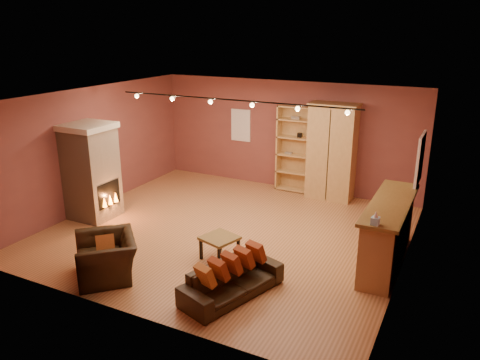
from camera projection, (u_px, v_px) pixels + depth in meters
The scene contains 16 objects.
floor at pixel (227, 231), 9.77m from camera, with size 7.00×7.00×0.00m, color #985F36.
ceiling at pixel (226, 97), 8.90m from camera, with size 7.00×7.00×0.00m, color #552F1A.
back_wall at pixel (286, 135), 12.10m from camera, with size 7.00×0.02×2.80m, color brown.
left_wall at pixel (94, 148), 10.83m from camera, with size 0.02×6.50×2.80m, color brown.
right_wall at pixel (410, 194), 7.84m from camera, with size 0.02×6.50×2.80m, color brown.
fireplace at pixel (92, 171), 10.23m from camera, with size 1.01×0.98×2.12m.
back_window at pixel (241, 125), 12.59m from camera, with size 0.56×0.04×0.86m, color white.
bookcase at pixel (295, 148), 11.95m from camera, with size 0.91×0.35×2.22m.
armoire at pixel (332, 152), 11.34m from camera, with size 1.16×0.66×2.37m.
bar_counter at pixel (388, 233), 8.29m from camera, with size 0.65×2.47×1.18m.
tissue_box at pixel (375, 219), 7.14m from camera, with size 0.13×0.13×0.22m.
right_window at pixel (420, 160), 8.96m from camera, with size 0.05×0.90×1.00m, color white.
loveseat at pixel (232, 275), 7.35m from camera, with size 1.04×1.82×0.74m.
armchair at pixel (106, 251), 7.88m from camera, with size 1.28×1.28×0.96m.
coffee_table at pixel (220, 240), 8.51m from camera, with size 0.72×0.72×0.44m.
track_rail at pixel (231, 102), 9.11m from camera, with size 5.20×0.09×0.13m.
Camera 1 is at (4.27, -7.87, 4.07)m, focal length 35.00 mm.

